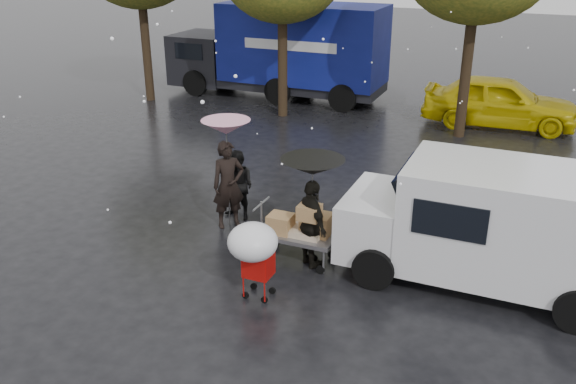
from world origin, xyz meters
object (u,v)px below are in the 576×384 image
at_px(person_black, 312,224).
at_px(blue_truck, 282,51).
at_px(yellow_taxi, 500,101).
at_px(person_pink, 228,185).
at_px(white_van, 493,224).
at_px(vendor_cart, 301,227).
at_px(shopping_cart, 254,246).

relative_size(person_black, blue_truck, 0.21).
xyz_separation_m(person_black, yellow_taxi, (2.27, 10.94, -0.04)).
relative_size(person_pink, white_van, 0.39).
height_order(vendor_cart, shopping_cart, shopping_cart).
xyz_separation_m(shopping_cart, yellow_taxi, (2.71, 12.46, -0.24)).
bearing_deg(blue_truck, person_pink, -71.88).
distance_m(person_black, vendor_cart, 0.29).
xyz_separation_m(white_van, blue_truck, (-8.89, 11.06, 0.60)).
relative_size(person_pink, shopping_cart, 1.29).
bearing_deg(person_pink, person_black, -66.61).
relative_size(vendor_cart, white_van, 0.31).
bearing_deg(shopping_cart, person_pink, 126.54).
distance_m(vendor_cart, yellow_taxi, 11.14).
bearing_deg(blue_truck, person_black, -63.79).
relative_size(person_pink, yellow_taxi, 0.39).
bearing_deg(white_van, blue_truck, 128.79).
bearing_deg(person_black, blue_truck, -22.20).
height_order(vendor_cart, yellow_taxi, yellow_taxi).
bearing_deg(white_van, yellow_taxi, 94.68).
bearing_deg(person_black, yellow_taxi, -60.16).
relative_size(vendor_cart, shopping_cart, 1.04).
bearing_deg(person_black, person_pink, 19.58).
bearing_deg(white_van, shopping_cart, -148.34).
bearing_deg(shopping_cart, person_black, 73.95).
height_order(white_van, yellow_taxi, white_van).
bearing_deg(shopping_cart, vendor_cart, 83.02).
distance_m(vendor_cart, shopping_cart, 1.65).
relative_size(person_black, yellow_taxi, 0.36).
height_order(shopping_cart, white_van, white_van).
xyz_separation_m(person_black, white_van, (3.11, 0.67, 0.30)).
bearing_deg(person_pink, yellow_taxi, 21.22).
distance_m(vendor_cart, white_van, 3.43).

